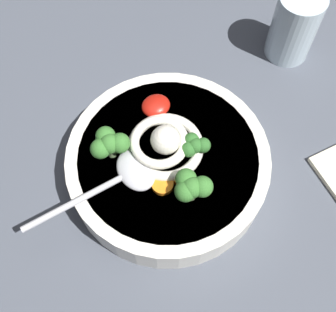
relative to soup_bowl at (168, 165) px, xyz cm
name	(u,v)px	position (x,y,z in cm)	size (l,w,h in cm)	color
table_slab	(170,196)	(0.97, 2.44, -4.82)	(99.99, 99.99, 4.22)	#474C56
soup_bowl	(168,165)	(0.00, 0.00, 0.00)	(26.28, 26.28, 5.25)	silver
noodle_pile	(164,144)	(-0.04, -1.16, 3.87)	(10.67, 10.46, 4.29)	silver
soup_spoon	(126,175)	(5.98, 0.25, 3.34)	(17.33, 6.18, 1.60)	#B7B7BC
chili_sauce_dollop	(156,106)	(-1.87, -6.94, 3.41)	(3.87, 3.48, 1.74)	#B2190F
broccoli_floret_front	(109,143)	(6.13, -3.86, 5.00)	(4.97, 4.27, 3.93)	#7A9E60
broccoli_floret_center	(190,187)	(0.18, 5.88, 5.05)	(5.06, 4.36, 4.00)	#7A9E60
broccoli_floret_beside_noodles	(195,145)	(-3.16, 1.09, 4.41)	(3.78, 3.26, 2.99)	#7A9E60
carrot_slice_left	(162,184)	(2.52, 3.27, 2.92)	(2.71, 2.71, 0.76)	orange
carrot_slice_extra_a	(181,178)	(0.07, 3.55, 2.89)	(2.09, 2.09, 0.70)	orange
drinking_glass	(294,26)	(-26.64, -10.09, 2.78)	(6.85, 6.85, 10.99)	silver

